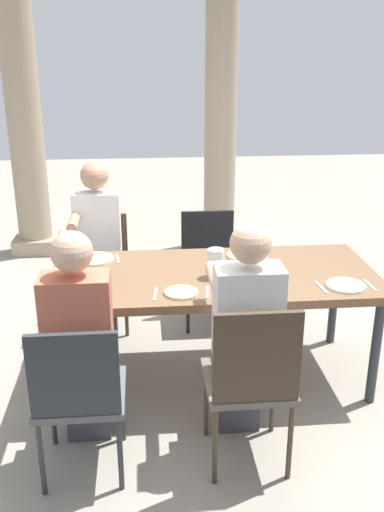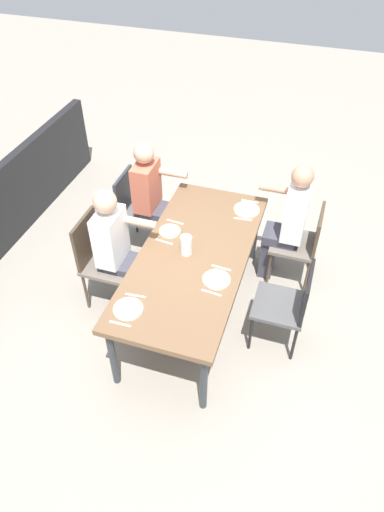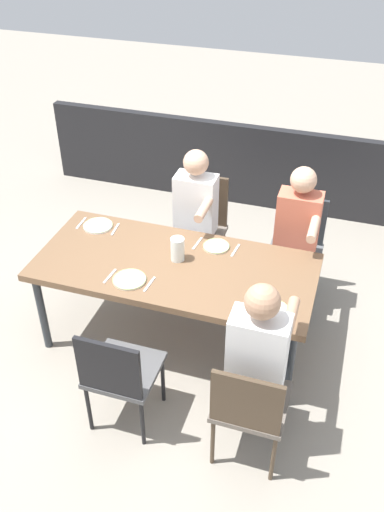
{
  "view_description": "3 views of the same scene",
  "coord_description": "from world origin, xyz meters",
  "px_view_note": "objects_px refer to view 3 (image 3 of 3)",
  "views": [
    {
      "loc": [
        -0.44,
        -3.25,
        2.08
      ],
      "look_at": [
        -0.14,
        -0.03,
        0.88
      ],
      "focal_mm": 39.42,
      "sensor_mm": 36.0,
      "label": 1
    },
    {
      "loc": [
        2.84,
        0.89,
        3.47
      ],
      "look_at": [
        0.08,
        0.01,
        0.81
      ],
      "focal_mm": 32.56,
      "sensor_mm": 36.0,
      "label": 2
    },
    {
      "loc": [
        -1.1,
        3.03,
        3.16
      ],
      "look_at": [
        -0.12,
        -0.04,
        0.82
      ],
      "focal_mm": 38.85,
      "sensor_mm": 36.0,
      "label": 3
    }
  ],
  "objects_px": {
    "dining_table": "(175,271)",
    "diner_woman_green": "(295,239)",
    "diner_man_white": "(194,221)",
    "plate_3": "(98,226)",
    "chair_west_south": "(297,244)",
    "diner_guest_third": "(259,360)",
    "plate_1": "(216,246)",
    "plate_2": "(129,279)",
    "chair_mid_south": "(200,223)",
    "chair_mid_north": "(119,372)",
    "chair_west_north": "(249,405)",
    "plate_0": "(270,311)",
    "water_pitcher": "(178,250)"
  },
  "relations": [
    {
      "from": "plate_2",
      "to": "plate_0",
      "type": "bearing_deg",
      "value": 178.54
    },
    {
      "from": "diner_woman_green",
      "to": "plate_2",
      "type": "distance_m",
      "value": 1.4
    },
    {
      "from": "dining_table",
      "to": "plate_2",
      "type": "bearing_deg",
      "value": 48.92
    },
    {
      "from": "chair_west_north",
      "to": "diner_guest_third",
      "type": "distance_m",
      "value": 0.27
    },
    {
      "from": "chair_west_north",
      "to": "plate_1",
      "type": "distance_m",
      "value": 1.32
    },
    {
      "from": "plate_1",
      "to": "diner_man_white",
      "type": "bearing_deg",
      "value": -51.88
    },
    {
      "from": "plate_1",
      "to": "plate_2",
      "type": "relative_size",
      "value": 0.85
    },
    {
      "from": "chair_mid_north",
      "to": "diner_woman_green",
      "type": "height_order",
      "value": "diner_woman_green"
    },
    {
      "from": "chair_mid_south",
      "to": "plate_2",
      "type": "xyz_separation_m",
      "value": [
        0.17,
        1.16,
        0.21
      ]
    },
    {
      "from": "chair_mid_south",
      "to": "plate_2",
      "type": "relative_size",
      "value": 4.03
    },
    {
      "from": "dining_table",
      "to": "chair_mid_south",
      "type": "xyz_separation_m",
      "value": [
        0.07,
        -0.89,
        -0.14
      ]
    },
    {
      "from": "chair_west_north",
      "to": "plate_0",
      "type": "distance_m",
      "value": 0.63
    },
    {
      "from": "chair_mid_north",
      "to": "water_pitcher",
      "type": "relative_size",
      "value": 4.78
    },
    {
      "from": "chair_mid_north",
      "to": "diner_man_white",
      "type": "bearing_deg",
      "value": -90.11
    },
    {
      "from": "dining_table",
      "to": "diner_woman_green",
      "type": "height_order",
      "value": "diner_woman_green"
    },
    {
      "from": "chair_mid_north",
      "to": "diner_guest_third",
      "type": "relative_size",
      "value": 0.66
    },
    {
      "from": "chair_west_south",
      "to": "diner_man_white",
      "type": "xyz_separation_m",
      "value": [
        0.85,
        0.2,
        0.19
      ]
    },
    {
      "from": "chair_mid_north",
      "to": "water_pitcher",
      "type": "height_order",
      "value": "water_pitcher"
    },
    {
      "from": "dining_table",
      "to": "diner_guest_third",
      "type": "bearing_deg",
      "value": 137.86
    },
    {
      "from": "chair_mid_north",
      "to": "water_pitcher",
      "type": "distance_m",
      "value": 1.0
    },
    {
      "from": "diner_woman_green",
      "to": "diner_guest_third",
      "type": "bearing_deg",
      "value": 90.0
    },
    {
      "from": "diner_woman_green",
      "to": "plate_3",
      "type": "height_order",
      "value": "diner_woman_green"
    },
    {
      "from": "dining_table",
      "to": "chair_mid_north",
      "type": "relative_size",
      "value": 2.36
    },
    {
      "from": "chair_mid_north",
      "to": "diner_guest_third",
      "type": "distance_m",
      "value": 0.89
    },
    {
      "from": "dining_table",
      "to": "chair_mid_north",
      "type": "distance_m",
      "value": 0.9
    },
    {
      "from": "diner_woman_green",
      "to": "plate_1",
      "type": "bearing_deg",
      "value": 34.76
    },
    {
      "from": "chair_west_north",
      "to": "chair_mid_north",
      "type": "relative_size",
      "value": 1.0
    },
    {
      "from": "chair_mid_north",
      "to": "plate_2",
      "type": "height_order",
      "value": "chair_mid_north"
    },
    {
      "from": "chair_west_north",
      "to": "chair_mid_north",
      "type": "distance_m",
      "value": 0.85
    },
    {
      "from": "plate_0",
      "to": "plate_1",
      "type": "xyz_separation_m",
      "value": [
        0.53,
        -0.6,
        0.0
      ]
    },
    {
      "from": "plate_0",
      "to": "water_pitcher",
      "type": "relative_size",
      "value": 1.41
    },
    {
      "from": "plate_3",
      "to": "water_pitcher",
      "type": "relative_size",
      "value": 1.3
    },
    {
      "from": "diner_man_white",
      "to": "water_pitcher",
      "type": "height_order",
      "value": "diner_man_white"
    },
    {
      "from": "diner_man_white",
      "to": "plate_1",
      "type": "relative_size",
      "value": 6.42
    },
    {
      "from": "chair_west_south",
      "to": "diner_guest_third",
      "type": "distance_m",
      "value": 1.6
    },
    {
      "from": "dining_table",
      "to": "diner_woman_green",
      "type": "xyz_separation_m",
      "value": [
        -0.78,
        -0.68,
        0.0
      ]
    },
    {
      "from": "plate_0",
      "to": "diner_woman_green",
      "type": "bearing_deg",
      "value": -90.76
    },
    {
      "from": "plate_2",
      "to": "plate_1",
      "type": "bearing_deg",
      "value": -129.18
    },
    {
      "from": "diner_man_white",
      "to": "plate_3",
      "type": "height_order",
      "value": "diner_man_white"
    },
    {
      "from": "diner_guest_third",
      "to": "chair_mid_north",
      "type": "bearing_deg",
      "value": 11.79
    },
    {
      "from": "diner_guest_third",
      "to": "diner_man_white",
      "type": "bearing_deg",
      "value": -58.53
    },
    {
      "from": "chair_mid_south",
      "to": "diner_guest_third",
      "type": "bearing_deg",
      "value": 118.16
    },
    {
      "from": "dining_table",
      "to": "plate_0",
      "type": "xyz_separation_m",
      "value": [
        -0.76,
        0.3,
        0.07
      ]
    },
    {
      "from": "chair_west_north",
      "to": "diner_guest_third",
      "type": "height_order",
      "value": "diner_guest_third"
    },
    {
      "from": "chair_mid_south",
      "to": "plate_2",
      "type": "height_order",
      "value": "chair_mid_south"
    },
    {
      "from": "water_pitcher",
      "to": "plate_1",
      "type": "bearing_deg",
      "value": -134.33
    },
    {
      "from": "plate_0",
      "to": "plate_1",
      "type": "relative_size",
      "value": 1.26
    },
    {
      "from": "chair_mid_south",
      "to": "plate_1",
      "type": "bearing_deg",
      "value": 117.35
    },
    {
      "from": "chair_west_south",
      "to": "water_pitcher",
      "type": "distance_m",
      "value": 1.17
    },
    {
      "from": "dining_table",
      "to": "diner_man_white",
      "type": "xyz_separation_m",
      "value": [
        0.07,
        -0.68,
        0.01
      ]
    }
  ]
}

